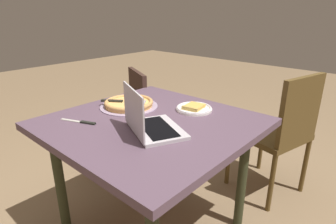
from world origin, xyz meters
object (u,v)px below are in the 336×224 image
at_px(table_knife, 82,122).
at_px(laptop, 149,123).
at_px(pizza_plate, 194,108).
at_px(pizza_tray, 129,104).
at_px(dining_table, 152,134).
at_px(chair_near, 281,129).
at_px(chair_far, 124,112).

bearing_deg(table_knife, laptop, 113.48).
xyz_separation_m(pizza_plate, pizza_tray, (0.23, -0.35, 0.01)).
bearing_deg(table_knife, pizza_plate, 149.36).
height_order(dining_table, table_knife, table_knife).
bearing_deg(chair_near, pizza_plate, -30.06).
relative_size(pizza_plate, pizza_tray, 0.61).
bearing_deg(dining_table, table_knife, -43.50).
height_order(table_knife, chair_near, chair_near).
bearing_deg(dining_table, chair_far, -119.07).
bearing_deg(laptop, pizza_plate, -175.88).
distance_m(pizza_tray, table_knife, 0.35).
height_order(pizza_plate, chair_far, chair_far).
relative_size(dining_table, chair_near, 1.13).
height_order(laptop, table_knife, laptop).
distance_m(dining_table, pizza_plate, 0.32).
xyz_separation_m(laptop, table_knife, (0.16, -0.37, -0.05)).
relative_size(pizza_plate, table_knife, 1.04).
relative_size(laptop, pizza_plate, 1.77).
height_order(laptop, pizza_tray, laptop).
bearing_deg(chair_far, laptop, 58.09).
relative_size(laptop, table_knife, 1.84).
bearing_deg(chair_far, dining_table, 60.93).
xyz_separation_m(pizza_tray, chair_near, (-0.82, 0.70, -0.24)).
relative_size(laptop, chair_far, 0.46).
relative_size(pizza_tray, table_knife, 1.71).
height_order(dining_table, pizza_plate, pizza_plate).
xyz_separation_m(table_knife, chair_far, (-0.71, -0.51, -0.26)).
height_order(dining_table, chair_far, chair_far).
bearing_deg(pizza_plate, chair_near, 149.94).
distance_m(laptop, table_knife, 0.41).
relative_size(pizza_plate, chair_near, 0.23).
bearing_deg(laptop, dining_table, -138.01).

